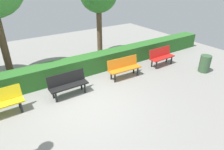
# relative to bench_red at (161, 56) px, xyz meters

# --- Properties ---
(ground_plane) EXTENTS (18.87, 18.87, 0.00)m
(ground_plane) POSITION_rel_bench_red_xyz_m (4.66, 0.95, -0.48)
(ground_plane) COLOR gray
(bench_red) EXTENTS (1.39, 0.50, 0.86)m
(bench_red) POSITION_rel_bench_red_xyz_m (0.00, 0.00, 0.00)
(bench_red) COLOR red
(bench_red) RESTS_ON ground_plane
(bench_orange) EXTENTS (1.52, 0.52, 0.86)m
(bench_orange) POSITION_rel_bench_red_xyz_m (2.32, 0.03, 0.00)
(bench_orange) COLOR orange
(bench_orange) RESTS_ON ground_plane
(bench_black) EXTENTS (1.43, 0.47, 0.86)m
(bench_black) POSITION_rel_bench_red_xyz_m (4.91, 0.06, 0.00)
(bench_black) COLOR black
(bench_black) RESTS_ON ground_plane
(hedge_row) EXTENTS (14.87, 0.73, 0.80)m
(hedge_row) POSITION_rel_bench_red_xyz_m (3.61, -1.23, -0.08)
(hedge_row) COLOR #2D6B28
(hedge_row) RESTS_ON ground_plane
(trash_bin) EXTENTS (0.48, 0.48, 0.79)m
(trash_bin) POSITION_rel_bench_red_xyz_m (-1.11, 1.65, -0.08)
(trash_bin) COLOR #385938
(trash_bin) RESTS_ON ground_plane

